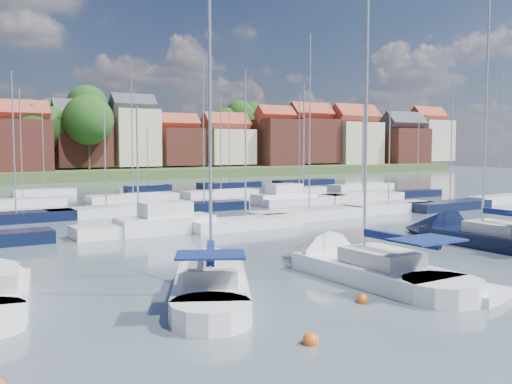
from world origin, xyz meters
TOP-DOWN VIEW (x-y plane):
  - ground at (0.00, 40.00)m, footprint 260.00×260.00m
  - sailboat_left at (-10.20, 3.37)m, footprint 7.72×11.15m
  - sailboat_centre at (-2.93, 2.84)m, footprint 3.53×12.82m
  - sailboat_navy at (9.95, 5.98)m, footprint 4.08×13.59m
  - tender at (-1.37, -3.96)m, footprint 2.70×1.68m
  - buoy_b at (-10.59, -4.21)m, footprint 0.54×0.54m
  - buoy_c at (-5.88, -1.46)m, footprint 0.49×0.49m
  - buoy_d at (-0.97, -2.30)m, footprint 0.55×0.55m
  - buoy_e at (2.96, 5.89)m, footprint 0.55×0.55m
  - marina_field at (1.91, 35.15)m, footprint 79.62×41.41m
  - far_shore_town at (2.23, 132.67)m, footprint 212.46×90.00m

SIDE VIEW (x-z plane):
  - ground at x=0.00m, z-range 0.00..0.00m
  - buoy_b at x=-10.59m, z-range -0.27..0.27m
  - buoy_c at x=-5.88m, z-range -0.25..0.25m
  - buoy_d at x=-0.97m, z-range -0.27..0.27m
  - buoy_e at x=2.96m, z-range -0.27..0.27m
  - tender at x=-1.37m, z-range -0.06..0.48m
  - sailboat_navy at x=9.95m, z-range -8.93..9.62m
  - sailboat_centre at x=-2.93m, z-range -8.30..9.00m
  - sailboat_left at x=-10.20m, z-range -7.17..7.88m
  - marina_field at x=1.91m, z-range -7.53..8.40m
  - far_shore_town at x=2.23m, z-range -6.53..15.74m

